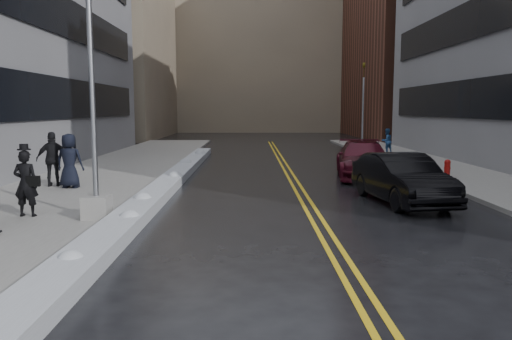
{
  "coord_description": "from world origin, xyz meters",
  "views": [
    {
      "loc": [
        0.71,
        -10.78,
        2.99
      ],
      "look_at": [
        0.85,
        2.97,
        1.3
      ],
      "focal_mm": 35.0,
      "sensor_mm": 36.0,
      "label": 1
    }
  ],
  "objects_px": {
    "traffic_signal": "(363,103)",
    "pedestrian_fedora": "(26,183)",
    "lamppost": "(94,127)",
    "pedestrian_c": "(70,161)",
    "fire_hydrant": "(447,167)",
    "pedestrian_d": "(53,159)",
    "pedestrian_east": "(387,141)",
    "car_black": "(402,179)",
    "car_maroon": "(363,159)"
  },
  "relations": [
    {
      "from": "lamppost",
      "to": "pedestrian_d",
      "type": "relative_size",
      "value": 3.8
    },
    {
      "from": "fire_hydrant",
      "to": "lamppost",
      "type": "bearing_deg",
      "value": -146.96
    },
    {
      "from": "pedestrian_d",
      "to": "car_black",
      "type": "bearing_deg",
      "value": 154.54
    },
    {
      "from": "pedestrian_fedora",
      "to": "pedestrian_east",
      "type": "height_order",
      "value": "pedestrian_fedora"
    },
    {
      "from": "lamppost",
      "to": "pedestrian_fedora",
      "type": "height_order",
      "value": "lamppost"
    },
    {
      "from": "lamppost",
      "to": "car_maroon",
      "type": "xyz_separation_m",
      "value": [
        8.93,
        8.88,
        -1.74
      ]
    },
    {
      "from": "traffic_signal",
      "to": "pedestrian_c",
      "type": "distance_m",
      "value": 22.23
    },
    {
      "from": "fire_hydrant",
      "to": "pedestrian_fedora",
      "type": "height_order",
      "value": "pedestrian_fedora"
    },
    {
      "from": "pedestrian_east",
      "to": "pedestrian_c",
      "type": "bearing_deg",
      "value": 18.94
    },
    {
      "from": "pedestrian_fedora",
      "to": "pedestrian_c",
      "type": "xyz_separation_m",
      "value": [
        -0.59,
        4.84,
        0.1
      ]
    },
    {
      "from": "pedestrian_d",
      "to": "pedestrian_east",
      "type": "xyz_separation_m",
      "value": [
        16.02,
        13.6,
        -0.21
      ]
    },
    {
      "from": "fire_hydrant",
      "to": "pedestrian_c",
      "type": "relative_size",
      "value": 0.37
    },
    {
      "from": "pedestrian_fedora",
      "to": "fire_hydrant",
      "type": "bearing_deg",
      "value": -150.23
    },
    {
      "from": "pedestrian_c",
      "to": "pedestrian_d",
      "type": "xyz_separation_m",
      "value": [
        -0.74,
        0.4,
        0.02
      ]
    },
    {
      "from": "pedestrian_c",
      "to": "traffic_signal",
      "type": "bearing_deg",
      "value": -125.57
    },
    {
      "from": "car_black",
      "to": "car_maroon",
      "type": "distance_m",
      "value": 6.06
    },
    {
      "from": "lamppost",
      "to": "pedestrian_c",
      "type": "xyz_separation_m",
      "value": [
        -2.53,
        5.15,
        -1.4
      ]
    },
    {
      "from": "traffic_signal",
      "to": "pedestrian_east",
      "type": "height_order",
      "value": "traffic_signal"
    },
    {
      "from": "lamppost",
      "to": "pedestrian_east",
      "type": "relative_size",
      "value": 4.79
    },
    {
      "from": "lamppost",
      "to": "traffic_signal",
      "type": "xyz_separation_m",
      "value": [
        11.8,
        22.0,
        0.87
      ]
    },
    {
      "from": "traffic_signal",
      "to": "pedestrian_d",
      "type": "distance_m",
      "value": 22.42
    },
    {
      "from": "pedestrian_east",
      "to": "car_black",
      "type": "xyz_separation_m",
      "value": [
        -3.95,
        -16.34,
        -0.16
      ]
    },
    {
      "from": "pedestrian_c",
      "to": "pedestrian_d",
      "type": "distance_m",
      "value": 0.85
    },
    {
      "from": "fire_hydrant",
      "to": "car_black",
      "type": "bearing_deg",
      "value": -124.03
    },
    {
      "from": "pedestrian_fedora",
      "to": "pedestrian_east",
      "type": "xyz_separation_m",
      "value": [
        14.69,
        18.85,
        -0.09
      ]
    },
    {
      "from": "fire_hydrant",
      "to": "traffic_signal",
      "type": "xyz_separation_m",
      "value": [
        -0.5,
        14.0,
        2.85
      ]
    },
    {
      "from": "pedestrian_fedora",
      "to": "car_maroon",
      "type": "relative_size",
      "value": 0.32
    },
    {
      "from": "fire_hydrant",
      "to": "traffic_signal",
      "type": "distance_m",
      "value": 14.3
    },
    {
      "from": "car_black",
      "to": "car_maroon",
      "type": "bearing_deg",
      "value": 80.77
    },
    {
      "from": "fire_hydrant",
      "to": "pedestrian_east",
      "type": "xyz_separation_m",
      "value": [
        0.45,
        11.15,
        0.4
      ]
    },
    {
      "from": "pedestrian_fedora",
      "to": "pedestrian_d",
      "type": "height_order",
      "value": "pedestrian_d"
    },
    {
      "from": "pedestrian_east",
      "to": "car_maroon",
      "type": "distance_m",
      "value": 10.96
    },
    {
      "from": "pedestrian_d",
      "to": "pedestrian_c",
      "type": "bearing_deg",
      "value": 139.09
    },
    {
      "from": "lamppost",
      "to": "pedestrian_east",
      "type": "bearing_deg",
      "value": 56.35
    },
    {
      "from": "traffic_signal",
      "to": "pedestrian_east",
      "type": "bearing_deg",
      "value": -71.56
    },
    {
      "from": "lamppost",
      "to": "car_black",
      "type": "bearing_deg",
      "value": 17.74
    },
    {
      "from": "fire_hydrant",
      "to": "pedestrian_c",
      "type": "bearing_deg",
      "value": -169.11
    },
    {
      "from": "pedestrian_east",
      "to": "car_maroon",
      "type": "height_order",
      "value": "pedestrian_east"
    },
    {
      "from": "traffic_signal",
      "to": "pedestrian_d",
      "type": "bearing_deg",
      "value": -132.49
    },
    {
      "from": "fire_hydrant",
      "to": "pedestrian_d",
      "type": "xyz_separation_m",
      "value": [
        -15.57,
        -2.45,
        0.6
      ]
    },
    {
      "from": "fire_hydrant",
      "to": "pedestrian_fedora",
      "type": "bearing_deg",
      "value": -151.6
    },
    {
      "from": "traffic_signal",
      "to": "car_black",
      "type": "height_order",
      "value": "traffic_signal"
    },
    {
      "from": "traffic_signal",
      "to": "pedestrian_c",
      "type": "bearing_deg",
      "value": -130.37
    },
    {
      "from": "fire_hydrant",
      "to": "car_maroon",
      "type": "xyz_separation_m",
      "value": [
        -3.37,
        0.88,
        0.24
      ]
    },
    {
      "from": "fire_hydrant",
      "to": "pedestrian_east",
      "type": "bearing_deg",
      "value": 87.69
    },
    {
      "from": "pedestrian_c",
      "to": "pedestrian_d",
      "type": "bearing_deg",
      "value": -23.41
    },
    {
      "from": "traffic_signal",
      "to": "pedestrian_fedora",
      "type": "xyz_separation_m",
      "value": [
        -13.74,
        -21.7,
        -2.37
      ]
    },
    {
      "from": "fire_hydrant",
      "to": "car_maroon",
      "type": "bearing_deg",
      "value": 165.4
    },
    {
      "from": "pedestrian_c",
      "to": "car_maroon",
      "type": "distance_m",
      "value": 12.06
    },
    {
      "from": "pedestrian_c",
      "to": "car_maroon",
      "type": "xyz_separation_m",
      "value": [
        11.46,
        3.73,
        -0.34
      ]
    }
  ]
}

